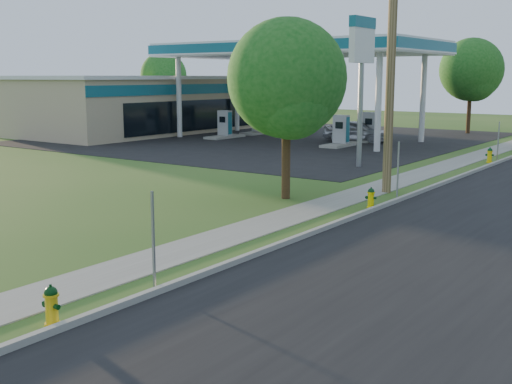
# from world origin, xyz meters

# --- Properties ---
(road) EXTENTS (8.00, 120.00, 0.02)m
(road) POSITION_xyz_m (4.50, 10.00, 0.01)
(road) COLOR black
(road) RESTS_ON ground
(curb) EXTENTS (0.15, 120.00, 0.15)m
(curb) POSITION_xyz_m (0.50, 10.00, 0.07)
(curb) COLOR gray
(curb) RESTS_ON ground
(sidewalk) EXTENTS (1.50, 120.00, 0.03)m
(sidewalk) POSITION_xyz_m (-1.25, 10.00, 0.01)
(sidewalk) COLOR gray
(sidewalk) RESTS_ON ground
(forecourt) EXTENTS (26.00, 28.00, 0.02)m
(forecourt) POSITION_xyz_m (-16.00, 32.00, 0.01)
(forecourt) COLOR black
(forecourt) RESTS_ON ground
(utility_pole_mid) EXTENTS (1.40, 0.32, 9.80)m
(utility_pole_mid) POSITION_xyz_m (-0.60, 17.00, 4.95)
(utility_pole_mid) COLOR brown
(utility_pole_mid) RESTS_ON ground
(sign_post_near) EXTENTS (0.05, 0.04, 2.00)m
(sign_post_near) POSITION_xyz_m (0.25, 4.20, 1.00)
(sign_post_near) COLOR gray
(sign_post_near) RESTS_ON ground
(sign_post_mid) EXTENTS (0.05, 0.04, 2.00)m
(sign_post_mid) POSITION_xyz_m (0.25, 16.00, 1.00)
(sign_post_mid) COLOR gray
(sign_post_mid) RESTS_ON ground
(sign_post_far) EXTENTS (0.05, 0.04, 2.00)m
(sign_post_far) POSITION_xyz_m (0.25, 28.20, 1.00)
(sign_post_far) COLOR gray
(sign_post_far) RESTS_ON ground
(gas_canopy) EXTENTS (18.18, 9.18, 6.40)m
(gas_canopy) POSITION_xyz_m (-14.00, 32.00, 5.90)
(gas_canopy) COLOR silver
(gas_canopy) RESTS_ON ground
(fuel_pump_nw) EXTENTS (1.20, 3.20, 1.90)m
(fuel_pump_nw) POSITION_xyz_m (-18.50, 30.00, 0.72)
(fuel_pump_nw) COLOR gray
(fuel_pump_nw) RESTS_ON ground
(fuel_pump_ne) EXTENTS (1.20, 3.20, 1.90)m
(fuel_pump_ne) POSITION_xyz_m (-9.50, 30.00, 0.72)
(fuel_pump_ne) COLOR gray
(fuel_pump_ne) RESTS_ON ground
(fuel_pump_sw) EXTENTS (1.20, 3.20, 1.90)m
(fuel_pump_sw) POSITION_xyz_m (-18.50, 34.00, 0.72)
(fuel_pump_sw) COLOR gray
(fuel_pump_sw) RESTS_ON ground
(fuel_pump_se) EXTENTS (1.20, 3.20, 1.90)m
(fuel_pump_se) POSITION_xyz_m (-9.50, 34.00, 0.72)
(fuel_pump_se) COLOR gray
(fuel_pump_se) RESTS_ON ground
(convenience_store) EXTENTS (10.40, 22.40, 4.25)m
(convenience_store) POSITION_xyz_m (-26.98, 32.00, 2.13)
(convenience_store) COLOR tan
(convenience_store) RESTS_ON ground
(price_pylon) EXTENTS (0.34, 2.04, 6.85)m
(price_pylon) POSITION_xyz_m (-4.50, 22.50, 5.43)
(price_pylon) COLOR gray
(price_pylon) RESTS_ON ground
(tree_verge) EXTENTS (4.07, 4.07, 6.16)m
(tree_verge) POSITION_xyz_m (-2.87, 13.82, 3.97)
(tree_verge) COLOR #312111
(tree_verge) RESTS_ON ground
(tree_lot) EXTENTS (4.62, 4.62, 7.00)m
(tree_lot) POSITION_xyz_m (-6.04, 43.53, 4.51)
(tree_lot) COLOR #312111
(tree_lot) RESTS_ON ground
(tree_back) EXTENTS (4.25, 4.25, 6.44)m
(tree_back) POSITION_xyz_m (-33.00, 39.22, 4.14)
(tree_back) COLOR #312111
(tree_back) RESTS_ON ground
(hydrant_near) EXTENTS (0.37, 0.33, 0.74)m
(hydrant_near) POSITION_xyz_m (0.17, 1.83, 0.36)
(hydrant_near) COLOR gold
(hydrant_near) RESTS_ON ground
(hydrant_mid) EXTENTS (0.36, 0.32, 0.69)m
(hydrant_mid) POSITION_xyz_m (0.19, 14.06, 0.34)
(hydrant_mid) COLOR #FFE205
(hydrant_mid) RESTS_ON ground
(hydrant_far) EXTENTS (0.39, 0.35, 0.77)m
(hydrant_far) POSITION_xyz_m (0.05, 27.61, 0.38)
(hydrant_far) COLOR yellow
(hydrant_far) RESTS_ON ground
(car_silver) EXTENTS (4.36, 2.23, 1.42)m
(car_silver) POSITION_xyz_m (-10.06, 33.07, 0.71)
(car_silver) COLOR #B8BBC0
(car_silver) RESTS_ON ground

